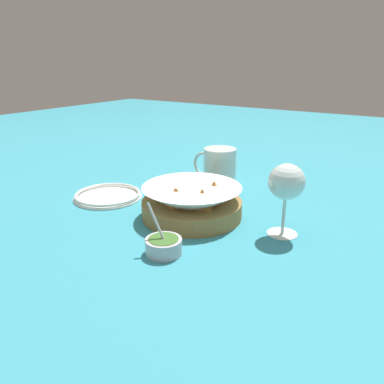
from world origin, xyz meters
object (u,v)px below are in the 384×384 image
at_px(beer_mug, 219,169).
at_px(side_plate, 108,195).
at_px(wine_glass, 286,184).
at_px(food_basket, 192,202).
at_px(sauce_cup, 164,245).

height_order(beer_mug, side_plate, beer_mug).
bearing_deg(wine_glass, food_basket, 6.72).
relative_size(sauce_cup, beer_mug, 0.73).
relative_size(beer_mug, side_plate, 0.75).
relative_size(food_basket, beer_mug, 1.72).
bearing_deg(side_plate, food_basket, -175.11).
xyz_separation_m(food_basket, side_plate, (0.26, 0.02, -0.03)).
distance_m(food_basket, wine_glass, 0.23).
xyz_separation_m(wine_glass, side_plate, (0.48, 0.05, -0.11)).
xyz_separation_m(sauce_cup, beer_mug, (0.11, -0.41, 0.04)).
distance_m(sauce_cup, side_plate, 0.35).
height_order(food_basket, beer_mug, beer_mug).
relative_size(wine_glass, beer_mug, 1.14).
height_order(sauce_cup, wine_glass, wine_glass).
distance_m(food_basket, sauce_cup, 0.19).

